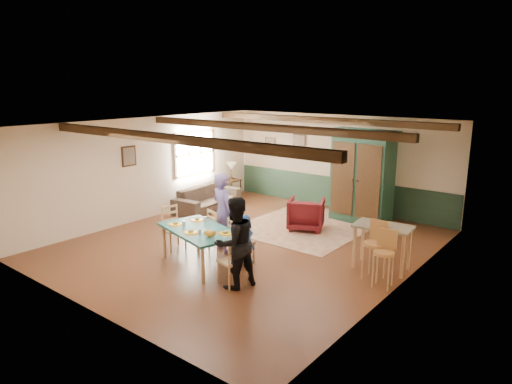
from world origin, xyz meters
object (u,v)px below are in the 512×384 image
Objects in this scene: bar_stool_right at (383,259)px; dining_chair_far_left at (220,231)px; dining_chair_end_right at (232,260)px; armoire at (362,177)px; dining_table at (200,247)px; bar_stool_left at (374,251)px; armchair at (306,214)px; table_lamp at (231,171)px; person_woman at (235,243)px; counter_table at (382,247)px; cat at (209,233)px; dining_chair_end_left at (174,228)px; end_table at (232,188)px; person_man at (223,213)px; sofa at (208,198)px; dining_chair_far_right at (241,241)px; person_child at (244,239)px.

dining_chair_far_left is at bearing -179.40° from bar_stool_right.
armoire is at bearing -165.82° from dining_chair_end_right.
dining_table is 3.36m from bar_stool_left.
bar_stool_left reaches higher than armchair.
table_lamp is (-3.20, 4.58, 0.49)m from dining_table.
bar_stool_left reaches higher than dining_chair_end_right.
counter_table is (1.71, 2.37, -0.38)m from person_woman.
cat is at bearing -136.50° from counter_table.
dining_chair_far_left reaches higher than cat.
dining_chair_end_left is at bearing -174.76° from bar_stool_right.
end_table is (-3.20, 4.58, -0.08)m from dining_table.
dining_chair_end_left is 0.55× the size of person_man.
dining_table is 1.89× the size of dining_chair_far_left.
dining_chair_end_left is 4.39m from counter_table.
sofa is at bearing -115.77° from dining_chair_end_right.
dining_chair_far_left and dining_chair_end_right have the same top height.
sofa is (-2.87, 3.15, -0.05)m from dining_table.
dining_table is 1.15m from dining_chair_end_right.
dining_chair_end_left is at bearing -90.00° from dining_chair_end_right.
bar_stool_right reaches higher than dining_chair_far_right.
sofa is at bearing -76.99° from table_lamp.
dining_chair_far_left is 3.50m from bar_stool_right.
person_man is 0.87m from person_child.
dining_table is 1.63× the size of bar_stool_left.
dining_chair_end_right is at bearing 152.70° from person_man.
end_table is at bearing -44.38° from armchair.
person_man reaches higher than dining_chair_end_right.
dining_chair_far_left is 0.39m from person_man.
armoire is 4.48× the size of table_lamp.
dining_chair_end_right is at bearing -48.51° from table_lamp.
bar_stool_left is (1.88, 1.81, 0.08)m from dining_chair_end_right.
armoire is at bearing 97.18° from cat.
dining_chair_far_left is 1.04m from dining_chair_end_left.
dining_chair_far_right is at bearing -180.00° from dining_chair_far_left.
bar_stool_right is at bearing -64.87° from counter_table.
person_child is 0.93× the size of counter_table.
dining_table is at bearing -90.00° from dining_chair_end_right.
bar_stool_right is at bearing 21.66° from dining_table.
cat is 0.33× the size of bar_stool_left.
end_table is at bearing 6.41° from sofa.
dining_chair_far_left is (-0.20, 0.80, 0.10)m from dining_table.
end_table is (-3.78, 3.99, -0.18)m from dining_chair_far_right.
sofa is (-4.06, -1.53, -0.88)m from armoire.
armchair is 1.60× the size of table_lamp.
dining_chair_far_left is 1.09× the size of armchair.
sofa is (-3.28, -0.13, -0.07)m from armchair.
counter_table is at bearing -22.44° from table_lamp.
person_child is 0.45× the size of sofa.
end_table is (-2.10, 4.28, -0.18)m from dining_chair_end_left.
armoire is (1.36, 3.80, 0.35)m from person_man.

